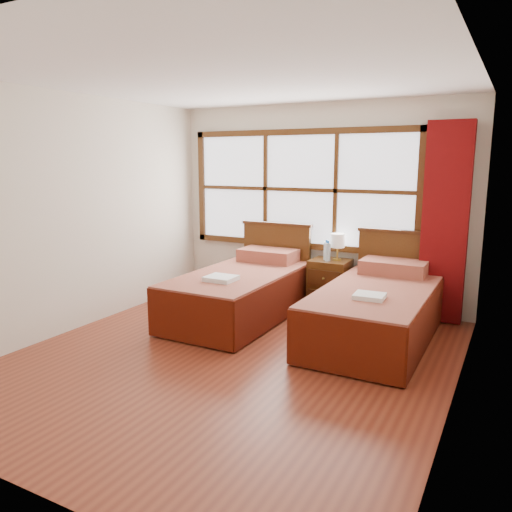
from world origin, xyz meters
The scene contains 15 objects.
floor centered at (0.00, 0.00, 0.00)m, with size 4.50×4.50×0.00m, color brown.
ceiling centered at (0.00, 0.00, 2.60)m, with size 4.50×4.50×0.00m, color white.
wall_back centered at (0.00, 2.25, 1.30)m, with size 4.00×4.00×0.00m, color silver.
wall_left centered at (-2.00, 0.00, 1.30)m, with size 4.50×4.50×0.00m, color silver.
wall_right centered at (2.00, 0.00, 1.30)m, with size 4.50×4.50×0.00m, color silver.
window centered at (-0.25, 2.21, 1.50)m, with size 3.16×0.06×1.56m.
curtain centered at (1.60, 2.11, 1.17)m, with size 0.50×0.16×2.30m, color maroon.
bed_left centered at (-0.55, 1.20, 0.32)m, with size 1.08×2.10×1.05m.
bed_right centered at (1.10, 1.20, 0.32)m, with size 1.09×2.11×1.06m.
nightstand centered at (0.28, 1.99, 0.32)m, with size 0.48×0.47×0.64m.
towels_left centered at (-0.53, 0.68, 0.59)m, with size 0.33×0.29×0.05m.
towels_right centered at (1.13, 0.72, 0.59)m, with size 0.30×0.27×0.05m.
lamp centered at (0.36, 2.02, 0.88)m, with size 0.17×0.17×0.34m.
bottle_near centered at (0.23, 1.98, 0.76)m, with size 0.07×0.07×0.26m.
bottle_far centered at (0.27, 1.91, 0.76)m, with size 0.07×0.07×0.26m.
Camera 1 is at (2.35, -3.91, 1.88)m, focal length 35.00 mm.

